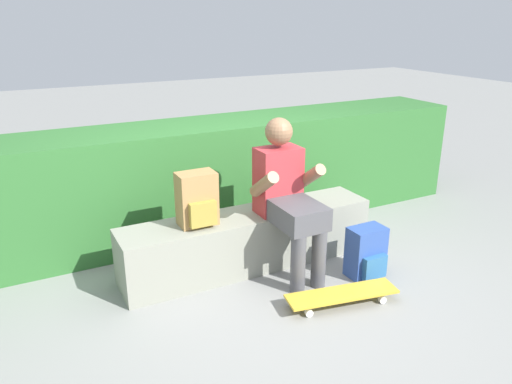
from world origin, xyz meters
name	(u,v)px	position (x,y,z in m)	size (l,w,h in m)	color
ground_plane	(275,290)	(0.00, 0.00, 0.00)	(24.00, 24.00, 0.00)	gray
bench_main	(249,240)	(0.00, 0.43, 0.23)	(2.06, 0.41, 0.45)	gray
person_skater	(288,194)	(0.22, 0.22, 0.65)	(0.49, 0.62, 1.20)	#B73338
skateboard_near_person	(342,294)	(0.32, -0.38, 0.07)	(0.82, 0.34, 0.09)	gold
backpack_on_bench	(197,200)	(-0.43, 0.42, 0.65)	(0.28, 0.23, 0.40)	#A37A47
backpack_on_ground	(366,253)	(0.73, -0.13, 0.19)	(0.28, 0.23, 0.40)	#2D4C99
hedge_row	(155,184)	(-0.48, 1.32, 0.50)	(6.25, 0.72, 1.00)	#2E682D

